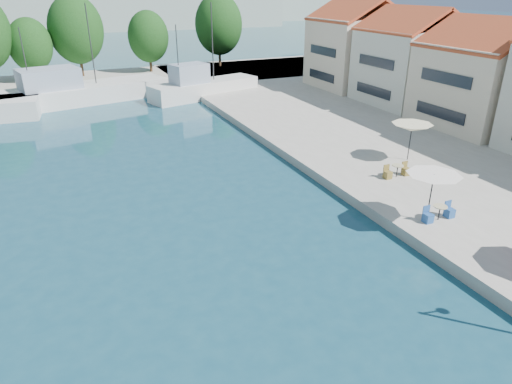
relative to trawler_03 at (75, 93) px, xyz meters
name	(u,v)px	position (x,y,z in m)	size (l,w,h in m)	color
quay_right	(487,141)	(28.24, -27.87, -0.77)	(32.00, 92.00, 0.60)	#9F9A90
quay_far	(55,86)	(-1.76, 9.13, -0.77)	(90.00, 16.00, 0.60)	#9F9A90
hill_east	(183,3)	(46.24, 122.13, 4.93)	(140.00, 40.00, 12.00)	#95A396
building_04	(487,71)	(30.24, -24.87, 3.95)	(9.00, 8.80, 9.20)	beige
building_05	(411,55)	(30.24, -15.87, 4.19)	(8.40, 8.80, 9.70)	beige
building_06	(356,42)	(30.24, -6.87, 4.43)	(9.00, 8.80, 10.20)	beige
trawler_03	(75,93)	(0.00, 0.00, 0.00)	(19.33, 9.07, 10.20)	silver
trawler_04	(202,88)	(13.02, -3.00, 0.00)	(12.92, 6.39, 10.20)	silver
tree_05	(30,45)	(-3.69, 11.39, 3.83)	(5.04, 5.04, 7.46)	#3F2B19
tree_06	(76,30)	(1.83, 12.90, 5.27)	(6.72, 6.72, 9.94)	#3F2B19
tree_07	(148,37)	(10.74, 12.68, 4.11)	(5.35, 5.35, 7.93)	#3F2B19
tree_08	(219,25)	(21.06, 13.54, 5.28)	(6.72, 6.72, 9.95)	#3F2B19
umbrella_white	(433,179)	(13.98, -36.59, 1.74)	(2.64, 2.64, 2.46)	black
umbrella_cream	(412,127)	(19.07, -29.28, 1.78)	(2.68, 2.68, 2.49)	black
cafe_table_02	(439,214)	(14.53, -36.80, -0.18)	(1.82, 0.70, 0.76)	black
cafe_table_03	(397,172)	(16.38, -31.42, -0.18)	(1.82, 0.70, 0.76)	black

